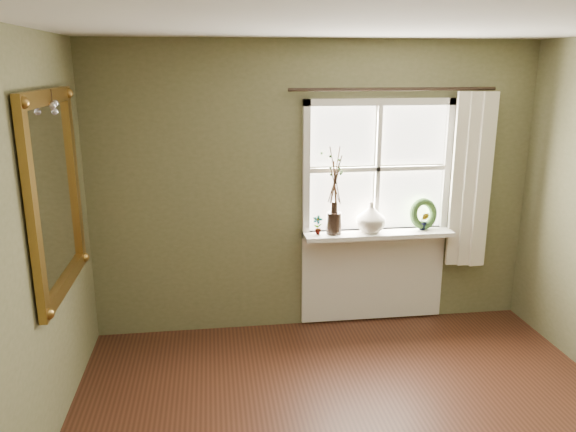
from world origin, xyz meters
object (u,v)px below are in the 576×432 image
(wreath, at_px, (423,217))
(cream_vase, at_px, (371,217))
(dark_jug, at_px, (334,223))
(gilt_mirror, at_px, (55,193))

(wreath, bearing_deg, cream_vase, 167.27)
(dark_jug, bearing_deg, gilt_mirror, -156.89)
(dark_jug, xyz_separation_m, wreath, (0.84, 0.04, 0.01))
(dark_jug, bearing_deg, cream_vase, 0.00)
(dark_jug, distance_m, cream_vase, 0.34)
(dark_jug, relative_size, gilt_mirror, 0.14)
(wreath, bearing_deg, gilt_mirror, -179.60)
(cream_vase, xyz_separation_m, gilt_mirror, (-2.44, -0.90, 0.50))
(cream_vase, xyz_separation_m, wreath, (0.51, 0.04, -0.03))
(gilt_mirror, bearing_deg, cream_vase, 20.19)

